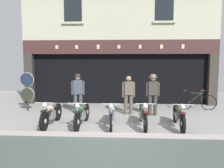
% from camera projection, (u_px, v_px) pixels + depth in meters
% --- Properties ---
extents(ground, '(21.90, 22.00, 0.18)m').
position_uv_depth(ground, '(112.00, 152.00, 5.55)').
color(ground, gray).
extents(shop_facade, '(10.20, 4.42, 6.57)m').
position_uv_depth(shop_facade, '(120.00, 69.00, 13.29)').
color(shop_facade, black).
rests_on(shop_facade, ground).
extents(motorcycle_left, '(0.62, 1.97, 0.92)m').
position_uv_depth(motorcycle_left, '(51.00, 113.00, 7.71)').
color(motorcycle_left, black).
rests_on(motorcycle_left, ground).
extents(motorcycle_center_left, '(0.62, 2.04, 0.92)m').
position_uv_depth(motorcycle_center_left, '(82.00, 114.00, 7.66)').
color(motorcycle_center_left, black).
rests_on(motorcycle_center_left, ground).
extents(motorcycle_center, '(0.62, 2.06, 0.90)m').
position_uv_depth(motorcycle_center, '(112.00, 114.00, 7.68)').
color(motorcycle_center, black).
rests_on(motorcycle_center, ground).
extents(motorcycle_center_right, '(0.62, 2.04, 0.92)m').
position_uv_depth(motorcycle_center_right, '(143.00, 114.00, 7.59)').
color(motorcycle_center_right, black).
rests_on(motorcycle_center_right, ground).
extents(motorcycle_right, '(0.62, 1.98, 0.91)m').
position_uv_depth(motorcycle_right, '(179.00, 115.00, 7.45)').
color(motorcycle_right, black).
rests_on(motorcycle_right, ground).
extents(salesman_left, '(0.55, 0.33, 1.69)m').
position_uv_depth(salesman_left, '(78.00, 92.00, 9.52)').
color(salesman_left, '#3D424C').
rests_on(salesman_left, ground).
extents(shopkeeper_center, '(0.55, 0.30, 1.62)m').
position_uv_depth(shopkeeper_center, '(128.00, 93.00, 9.32)').
color(shopkeeper_center, brown).
rests_on(shopkeeper_center, ground).
extents(salesman_right, '(0.56, 0.37, 1.70)m').
position_uv_depth(salesman_right, '(153.00, 92.00, 9.12)').
color(salesman_right, '#38332D').
rests_on(salesman_right, ground).
extents(tyre_sign_pole, '(0.62, 0.06, 1.73)m').
position_uv_depth(tyre_sign_pole, '(27.00, 87.00, 9.95)').
color(tyre_sign_pole, '#232328').
rests_on(tyre_sign_pole, ground).
extents(advert_board_near, '(0.71, 0.03, 0.90)m').
position_uv_depth(advert_board_near, '(145.00, 69.00, 11.62)').
color(advert_board_near, beige).
extents(leaning_bicycle, '(1.80, 0.50, 0.94)m').
position_uv_depth(leaning_bicycle, '(197.00, 102.00, 10.24)').
color(leaning_bicycle, black).
rests_on(leaning_bicycle, ground).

